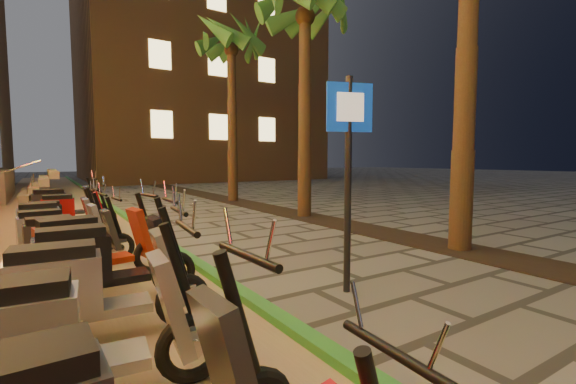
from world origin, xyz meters
TOP-DOWN VIEW (x-y plane):
  - ground at (0.00, 0.00)m, footprint 120.00×120.00m
  - parking_strip at (-2.60, 10.00)m, footprint 3.40×60.00m
  - green_curb at (-0.90, 10.00)m, footprint 0.18×60.00m
  - planting_strip at (3.60, 5.00)m, footprint 1.20×40.00m
  - apartment_block at (9.00, 32.00)m, footprint 18.00×16.06m
  - palm_c at (3.60, 7.00)m, footprint 2.97×3.02m
  - palm_d at (3.60, 12.00)m, footprint 2.97×3.02m
  - pedestrian_sign at (0.31, 1.40)m, footprint 0.57×0.22m
  - scooter_4 at (-2.81, 0.59)m, footprint 1.75×0.64m
  - scooter_5 at (-2.56, 1.58)m, footprint 1.74×0.62m
  - scooter_6 at (-2.37, 2.50)m, footprint 1.73×0.61m
  - scooter_7 at (-2.37, 3.42)m, footprint 1.72×0.72m
  - scooter_8 at (-2.58, 4.42)m, footprint 1.54×0.55m
  - scooter_9 at (-2.69, 5.26)m, footprint 1.56×0.59m
  - scooter_10 at (-2.71, 6.29)m, footprint 1.58×0.56m
  - scooter_11 at (-2.63, 7.23)m, footprint 1.47×0.52m
  - scooter_12 at (-2.34, 8.11)m, footprint 1.58×0.56m
  - scooter_13 at (-2.49, 9.11)m, footprint 1.72×0.62m

SIDE VIEW (x-z plane):
  - ground at x=0.00m, z-range 0.00..0.00m
  - parking_strip at x=-2.60m, z-range 0.00..0.01m
  - planting_strip at x=3.60m, z-range 0.00..0.02m
  - green_curb at x=-0.90m, z-range 0.00..0.10m
  - scooter_11 at x=-2.63m, z-range -0.07..0.97m
  - scooter_8 at x=-2.58m, z-range -0.07..1.01m
  - scooter_9 at x=-2.69m, z-range -0.07..1.02m
  - scooter_12 at x=-2.34m, z-range -0.07..1.04m
  - scooter_10 at x=-2.71m, z-range -0.07..1.05m
  - scooter_7 at x=-2.37m, z-range -0.08..1.13m
  - scooter_13 at x=-2.49m, z-range -0.08..1.13m
  - scooter_5 at x=-2.56m, z-range -0.08..1.14m
  - scooter_6 at x=-2.37m, z-range -0.08..1.14m
  - scooter_4 at x=-2.81m, z-range -0.08..1.15m
  - pedestrian_sign at x=0.31m, z-range 0.39..3.07m
  - palm_c at x=3.60m, z-range 2.27..9.18m
  - palm_d at x=3.60m, z-range 2.36..9.53m
  - apartment_block at x=9.00m, z-range 0.00..25.00m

